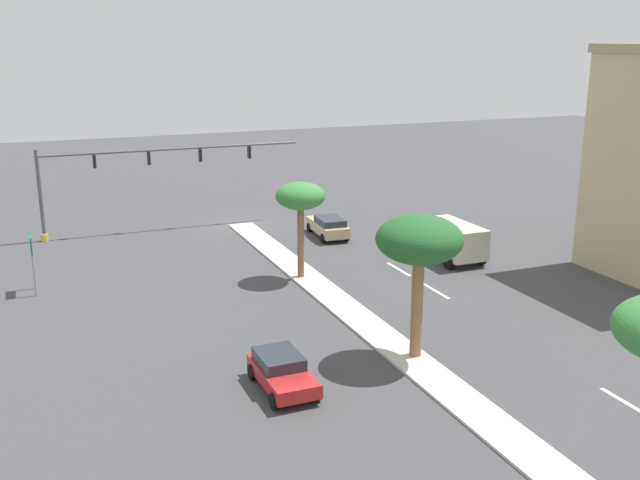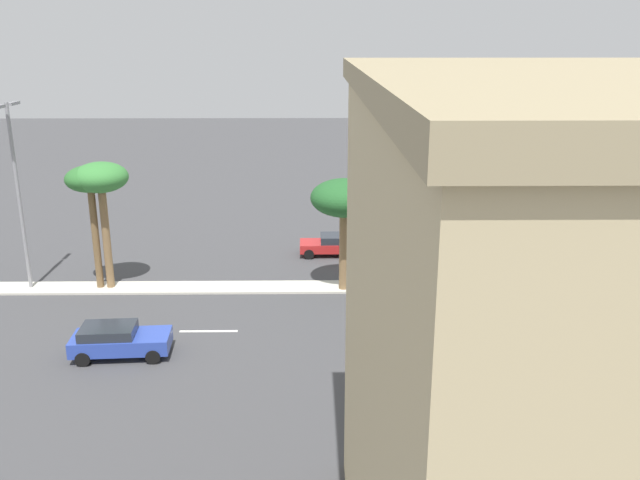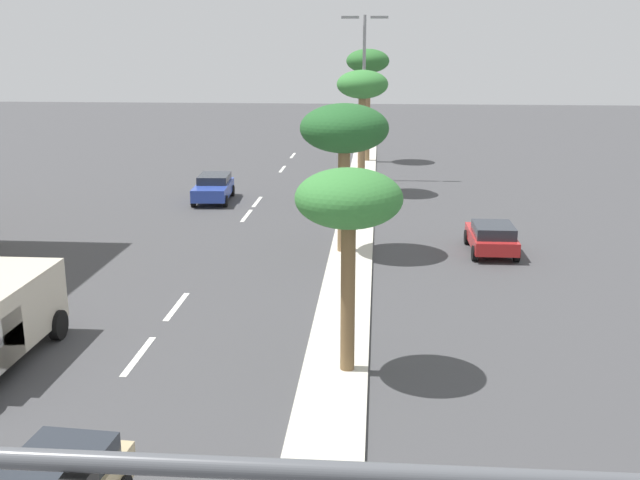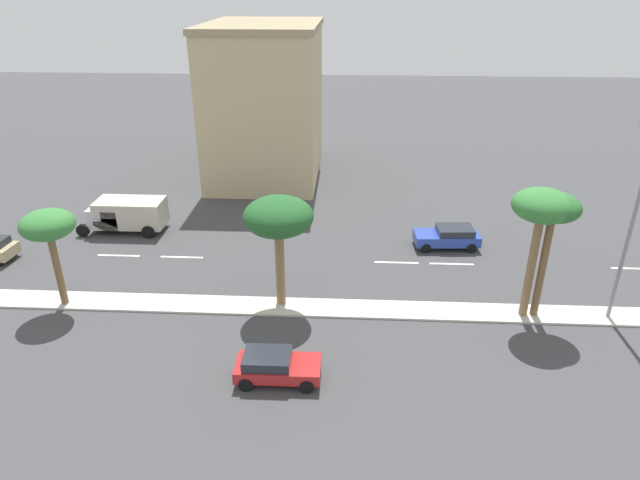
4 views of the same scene
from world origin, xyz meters
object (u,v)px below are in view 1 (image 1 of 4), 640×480
(palm_tree_center, at_px, (300,198))
(palm_tree_rear, at_px, (419,242))
(sedan_red_outboard, at_px, (282,371))
(box_truck, at_px, (448,238))
(traffic_signal_gantry, at_px, (122,174))
(sedan_tan_mid, at_px, (328,226))
(directional_road_sign, at_px, (32,252))

(palm_tree_center, bearing_deg, palm_tree_rear, 93.21)
(sedan_red_outboard, bearing_deg, box_truck, -140.81)
(traffic_signal_gantry, bearing_deg, box_truck, 141.90)
(palm_tree_rear, height_order, sedan_red_outboard, palm_tree_rear)
(sedan_tan_mid, bearing_deg, palm_tree_center, 57.19)
(directional_road_sign, distance_m, palm_tree_rear, 21.51)
(palm_tree_center, bearing_deg, box_truck, -178.60)
(traffic_signal_gantry, height_order, directional_road_sign, traffic_signal_gantry)
(traffic_signal_gantry, relative_size, directional_road_sign, 5.88)
(palm_tree_rear, relative_size, box_truck, 1.04)
(palm_tree_rear, relative_size, sedan_tan_mid, 1.34)
(sedan_red_outboard, xyz_separation_m, box_truck, (-15.57, -12.69, 0.58))
(directional_road_sign, bearing_deg, palm_tree_rear, 134.21)
(traffic_signal_gantry, bearing_deg, palm_tree_rear, 108.04)
(directional_road_sign, height_order, palm_tree_center, palm_tree_center)
(box_truck, bearing_deg, palm_tree_rear, 52.72)
(sedan_red_outboard, distance_m, box_truck, 20.10)
(palm_tree_center, height_order, palm_tree_rear, palm_tree_rear)
(palm_tree_center, distance_m, palm_tree_rear, 12.00)
(sedan_red_outboard, bearing_deg, palm_tree_rear, -175.62)
(traffic_signal_gantry, xyz_separation_m, sedan_red_outboard, (-2.25, 26.66, -3.54))
(traffic_signal_gantry, bearing_deg, palm_tree_center, 118.92)
(traffic_signal_gantry, relative_size, palm_tree_rear, 3.01)
(sedan_tan_mid, bearing_deg, traffic_signal_gantry, -26.46)
(traffic_signal_gantry, relative_size, palm_tree_center, 3.39)
(sedan_red_outboard, bearing_deg, directional_road_sign, -61.41)
(traffic_signal_gantry, height_order, palm_tree_rear, palm_tree_rear)
(palm_tree_center, xyz_separation_m, box_truck, (-9.97, -0.24, -3.42))
(directional_road_sign, relative_size, sedan_tan_mid, 0.69)
(traffic_signal_gantry, distance_m, sedan_red_outboard, 26.99)
(traffic_signal_gantry, height_order, sedan_tan_mid, traffic_signal_gantry)
(directional_road_sign, xyz_separation_m, box_truck, (-24.16, 3.07, -0.98))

